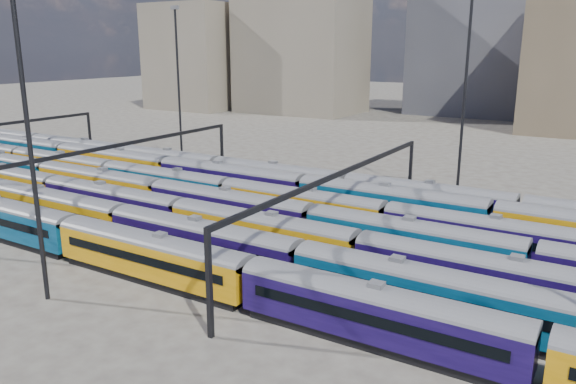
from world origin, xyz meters
The scene contains 13 objects.
ground centered at (0.00, 0.00, 0.00)m, with size 500.00×500.00×0.00m, color #443F39.
rake_0 centered at (9.84, -15.00, 2.63)m, with size 122.11×2.98×5.01m.
rake_1 centered at (0.97, -10.00, 2.66)m, with size 143.84×3.01×5.06m.
rake_2 centered at (-16.34, -5.00, 2.62)m, with size 101.32×2.97×5.00m.
rake_3 centered at (-3.60, 0.00, 2.67)m, with size 144.63×3.02×5.09m.
rake_4 centered at (-17.75, 5.00, 2.62)m, with size 141.84×2.96×4.99m.
rake_5 centered at (-10.88, 10.00, 2.85)m, with size 153.92×3.21×5.42m.
rake_6 centered at (-16.99, 15.00, 2.64)m, with size 122.54×2.99×5.03m.
gantry_1 centered at (-20.00, 0.00, 6.79)m, with size 0.35×40.35×8.03m.
gantry_2 centered at (10.00, 0.00, 6.79)m, with size 0.35×40.35×8.03m.
mast_1 centered at (-30.00, 22.00, 13.97)m, with size 1.40×0.50×25.60m.
mast_2 centered at (-5.00, -22.00, 13.97)m, with size 1.40×0.50×25.60m.
mast_3 centered at (15.00, 24.00, 13.97)m, with size 1.40×0.50×25.60m.
Camera 1 is at (32.75, -47.14, 19.55)m, focal length 35.00 mm.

